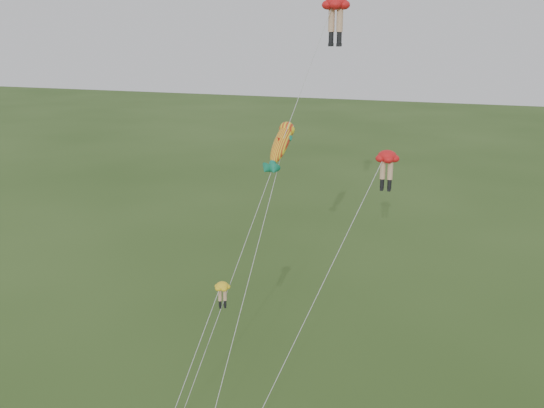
% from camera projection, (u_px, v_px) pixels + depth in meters
% --- Properties ---
extents(legs_kite_red_high, '(6.98, 9.22, 21.92)m').
position_uv_depth(legs_kite_red_high, '(334.00, 12.00, 32.24)').
color(legs_kite_red_high, red).
rests_on(legs_kite_red_high, ground).
extents(legs_kite_red_mid, '(5.84, 11.18, 13.94)m').
position_uv_depth(legs_kite_red_mid, '(384.00, 165.00, 32.48)').
color(legs_kite_red_mid, red).
rests_on(legs_kite_red_mid, ground).
extents(legs_kite_yellow, '(1.82, 6.90, 7.40)m').
position_uv_depth(legs_kite_yellow, '(218.00, 298.00, 31.70)').
color(legs_kite_yellow, yellow).
rests_on(legs_kite_yellow, ground).
extents(fish_kite, '(2.28, 8.91, 15.59)m').
position_uv_depth(fish_kite, '(281.00, 144.00, 32.57)').
color(fish_kite, yellow).
rests_on(fish_kite, ground).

